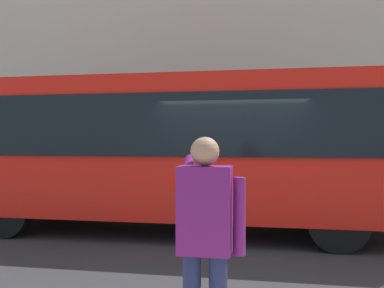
# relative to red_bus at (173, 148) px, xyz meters

# --- Properties ---
(ground_plane) EXTENTS (60.00, 60.00, 0.00)m
(ground_plane) POSITION_rel_red_bus_xyz_m (-1.30, 0.70, -1.68)
(ground_plane) COLOR #2B2B2D
(building_facade_far) EXTENTS (28.00, 1.55, 12.00)m
(building_facade_far) POSITION_rel_red_bus_xyz_m (-1.31, -6.10, 4.30)
(building_facade_far) COLOR beige
(building_facade_far) RESTS_ON ground_plane
(red_bus) EXTENTS (9.05, 2.54, 3.08)m
(red_bus) POSITION_rel_red_bus_xyz_m (0.00, 0.00, 0.00)
(red_bus) COLOR red
(red_bus) RESTS_ON ground_plane
(pedestrian_photographer) EXTENTS (0.53, 0.52, 1.70)m
(pedestrian_photographer) POSITION_rel_red_bus_xyz_m (-1.44, 5.13, -0.54)
(pedestrian_photographer) COLOR #1E2347
(pedestrian_photographer) RESTS_ON sidewalk_curb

